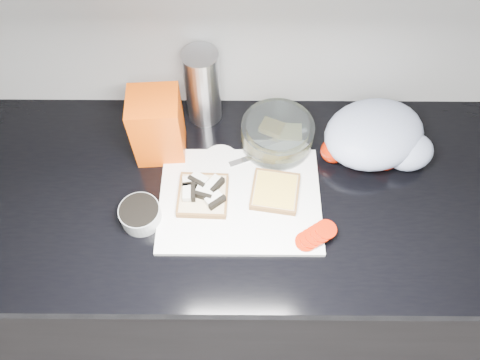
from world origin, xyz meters
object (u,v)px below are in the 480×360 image
cutting_board (240,200)px  bread_bag (157,126)px  steel_canister (203,87)px  glass_bowl (277,135)px

cutting_board → bread_bag: size_ratio=2.05×
bread_bag → steel_canister: bearing=44.1°
cutting_board → glass_bowl: bearing=61.3°
cutting_board → glass_bowl: glass_bowl is taller
cutting_board → steel_canister: bearing=109.7°
bread_bag → steel_canister: (0.11, 0.12, 0.01)m
glass_bowl → steel_canister: (-0.20, 0.10, 0.07)m
cutting_board → steel_canister: 0.32m
steel_canister → cutting_board: bearing=-70.3°
cutting_board → steel_canister: size_ratio=1.79×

